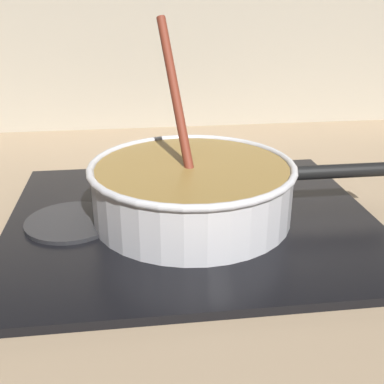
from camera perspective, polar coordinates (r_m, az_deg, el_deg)
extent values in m
cube|color=#9E8466|center=(0.58, -1.92, -14.70)|extent=(2.40, 1.60, 0.04)
cube|color=#B2A893|center=(1.25, -5.87, 19.95)|extent=(2.40, 0.02, 0.55)
cube|color=black|center=(0.75, 0.00, -3.35)|extent=(0.56, 0.48, 0.01)
torus|color=#592D0C|center=(0.74, 0.00, -2.66)|extent=(0.21, 0.21, 0.01)
cylinder|color=#262628|center=(0.74, -14.13, -3.43)|extent=(0.14, 0.14, 0.01)
cylinder|color=silver|center=(0.73, 0.00, 0.00)|extent=(0.30, 0.30, 0.08)
cylinder|color=olive|center=(0.73, 0.00, 0.29)|extent=(0.29, 0.29, 0.08)
torus|color=silver|center=(0.71, 0.00, 3.07)|extent=(0.31, 0.31, 0.01)
cylinder|color=black|center=(0.78, 17.32, 2.39)|extent=(0.17, 0.02, 0.02)
cylinder|color=#EDD88C|center=(0.74, 3.44, 2.91)|extent=(0.03, 0.03, 0.01)
cylinder|color=#EDD88C|center=(0.81, -4.63, 4.64)|extent=(0.03, 0.03, 0.01)
cylinder|color=#E5CC7A|center=(0.74, 0.45, 2.87)|extent=(0.03, 0.03, 0.01)
cylinder|color=#EDD88C|center=(0.71, -9.98, 1.72)|extent=(0.03, 0.03, 0.01)
cylinder|color=maroon|center=(0.73, -1.93, 11.23)|extent=(0.05, 0.14, 0.22)
cube|color=brown|center=(0.70, -0.08, 1.51)|extent=(0.04, 0.05, 0.01)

